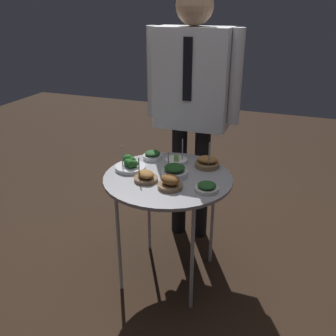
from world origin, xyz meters
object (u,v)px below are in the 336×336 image
Objects in this scene: bowl_spinach_mid_right at (175,171)px; bowl_spinach_front_right at (152,155)px; bowl_asparagus_back_right at (176,160)px; waiter_figure at (192,91)px; serving_cart at (168,183)px; bowl_broccoli_center at (130,165)px; bowl_roast_far_rim at (170,182)px; bowl_spinach_mid_left at (207,187)px; bowl_roast_front_left at (207,162)px; bowl_roast_near_rim at (146,177)px.

bowl_spinach_front_right is at bearing 138.73° from bowl_spinach_mid_right.
waiter_figure reaches higher than bowl_asparagus_back_right.
serving_cart is 4.07× the size of bowl_broccoli_center.
bowl_roast_far_rim reaches higher than serving_cart.
bowl_broccoli_center reaches higher than bowl_spinach_mid_left.
bowl_spinach_front_right is (-0.35, 0.00, -0.01)m from bowl_roast_front_left.
bowl_spinach_mid_right is 0.27m from bowl_broccoli_center.
bowl_roast_near_rim reaches higher than serving_cart.
serving_cart is at bearing -149.66° from bowl_spinach_mid_right.
bowl_roast_far_rim is 1.12× the size of bowl_spinach_mid_left.
bowl_spinach_front_right is (-0.15, -0.00, 0.01)m from bowl_asparagus_back_right.
bowl_roast_far_rim is 0.81× the size of bowl_roast_front_left.
bowl_spinach_mid_right is at bearing -83.90° from waiter_figure.
bowl_spinach_mid_left is at bearing -0.23° from bowl_roast_near_rim.
bowl_roast_far_rim is at bearing -25.46° from bowl_broccoli_center.
bowl_broccoli_center is at bearing 143.38° from bowl_roast_near_rim.
bowl_roast_front_left reaches higher than bowl_broccoli_center.
waiter_figure is at bearing 96.10° from bowl_spinach_mid_right.
bowl_roast_front_left is at bearing -1.33° from bowl_asparagus_back_right.
bowl_broccoli_center is (-0.24, 0.01, 0.07)m from serving_cart.
bowl_roast_near_rim reaches higher than bowl_spinach_mid_left.
bowl_roast_front_left reaches higher than bowl_asparagus_back_right.
bowl_spinach_mid_right is 0.87× the size of bowl_roast_front_left.
bowl_asparagus_back_right is at bearing 106.09° from bowl_spinach_mid_right.
serving_cart is 4.33× the size of bowl_roast_front_left.
bowl_spinach_front_right is at bearing 72.36° from bowl_broccoli_center.
bowl_asparagus_back_right reaches higher than bowl_broccoli_center.
bowl_roast_front_left reaches higher than bowl_spinach_mid_right.
bowl_roast_near_rim is (-0.09, -0.09, 0.07)m from serving_cart.
bowl_roast_far_rim reaches higher than bowl_spinach_mid_left.
bowl_spinach_mid_right is at bearing -73.91° from bowl_asparagus_back_right.
bowl_roast_far_rim is at bearing -108.56° from bowl_roast_front_left.
bowl_roast_near_rim is 0.08× the size of waiter_figure.
bowl_spinach_mid_right and bowl_roast_near_rim have the same top height.
bowl_asparagus_back_right is at bearing 178.67° from bowl_roast_front_left.
serving_cart is 0.21m from bowl_asparagus_back_right.
bowl_broccoli_center is 1.51× the size of bowl_spinach_front_right.
bowl_roast_front_left reaches higher than serving_cart.
bowl_roast_front_left is (0.19, -0.00, 0.02)m from bowl_asparagus_back_right.
waiter_figure is (0.22, 0.48, 0.34)m from bowl_broccoli_center.
bowl_spinach_mid_right reaches higher than bowl_spinach_mid_left.
waiter_figure is (-0.26, 0.59, 0.35)m from bowl_spinach_mid_left.
bowl_roast_far_rim is 0.33m from bowl_broccoli_center.
waiter_figure is (-0.05, 0.48, 0.34)m from bowl_spinach_mid_right.
bowl_roast_far_rim is 0.16m from bowl_roast_near_rim.
waiter_figure reaches higher than bowl_roast_far_rim.
bowl_spinach_mid_left is 0.68× the size of bowl_broccoli_center.
bowl_roast_far_rim is (0.06, -0.13, 0.07)m from serving_cart.
bowl_roast_front_left is 0.94× the size of bowl_broccoli_center.
bowl_broccoli_center is at bearing -138.09° from bowl_asparagus_back_right.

